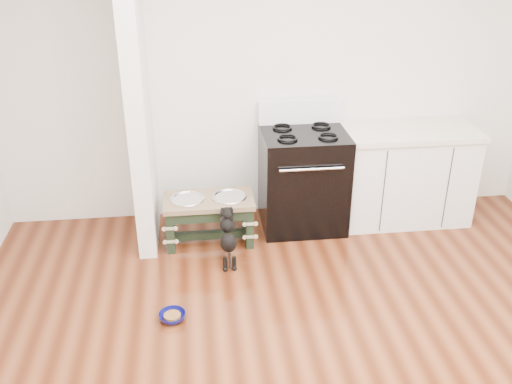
# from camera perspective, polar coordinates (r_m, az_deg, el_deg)

# --- Properties ---
(room_shell) EXTENTS (5.00, 5.00, 5.00)m
(room_shell) POSITION_cam_1_polar(r_m,az_deg,el_deg) (2.85, 8.91, 3.96)
(room_shell) COLOR silver
(room_shell) RESTS_ON ground
(partition_wall) EXTENTS (0.15, 0.80, 2.70)m
(partition_wall) POSITION_cam_1_polar(r_m,az_deg,el_deg) (4.84, -11.78, 9.67)
(partition_wall) COLOR silver
(partition_wall) RESTS_ON ground
(oven_range) EXTENTS (0.76, 0.69, 1.14)m
(oven_range) POSITION_cam_1_polar(r_m,az_deg,el_deg) (5.28, 4.71, 1.42)
(oven_range) COLOR black
(oven_range) RESTS_ON ground
(cabinet_run) EXTENTS (1.24, 0.64, 0.91)m
(cabinet_run) POSITION_cam_1_polar(r_m,az_deg,el_deg) (5.57, 14.60, 1.72)
(cabinet_run) COLOR silver
(cabinet_run) RESTS_ON ground
(dog_feeder) EXTENTS (0.79, 0.42, 0.45)m
(dog_feeder) POSITION_cam_1_polar(r_m,az_deg,el_deg) (5.05, -4.71, -1.93)
(dog_feeder) COLOR black
(dog_feeder) RESTS_ON ground
(puppy) EXTENTS (0.14, 0.40, 0.48)m
(puppy) POSITION_cam_1_polar(r_m,az_deg,el_deg) (4.76, -2.81, -4.36)
(puppy) COLOR black
(puppy) RESTS_ON ground
(floor_bowl) EXTENTS (0.25, 0.25, 0.06)m
(floor_bowl) POSITION_cam_1_polar(r_m,az_deg,el_deg) (4.30, -8.37, -12.23)
(floor_bowl) COLOR #0C0D57
(floor_bowl) RESTS_ON ground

